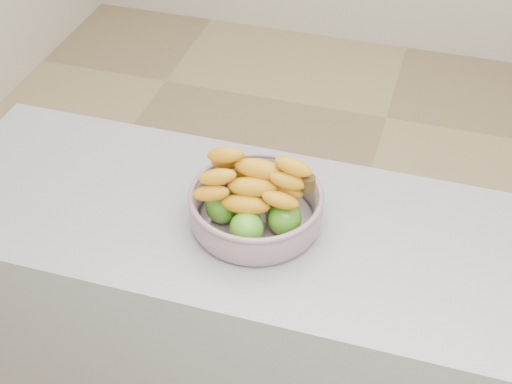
% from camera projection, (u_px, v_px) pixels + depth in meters
% --- Properties ---
extents(ground, '(4.00, 4.00, 0.00)m').
position_uv_depth(ground, '(338.00, 290.00, 2.80)').
color(ground, '#9B8A5F').
rests_on(ground, ground).
extents(counter, '(2.00, 0.60, 0.90)m').
position_uv_depth(counter, '(304.00, 347.00, 2.04)').
color(counter, gray).
rests_on(counter, ground).
extents(fruit_bowl, '(0.33, 0.33, 0.20)m').
position_uv_depth(fruit_bowl, '(256.00, 204.00, 1.74)').
color(fruit_bowl, '#94A5B2').
rests_on(fruit_bowl, counter).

